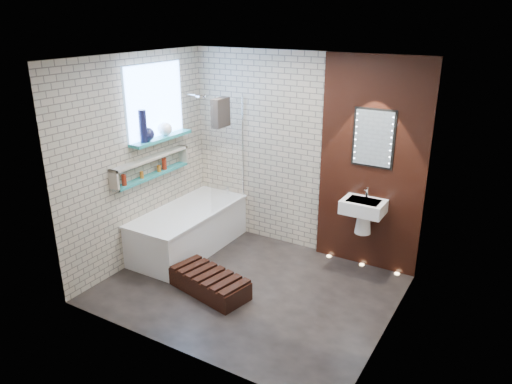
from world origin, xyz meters
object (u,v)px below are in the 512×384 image
Objects in this scene: bath_screen at (228,154)px; washbasin at (363,211)px; walnut_step at (210,284)px; bathtub at (189,229)px; led_mirror at (373,138)px.

bath_screen is 2.41× the size of washbasin.
walnut_step is at bearing -133.50° from washbasin.
led_mirror is at bearing 19.78° from bathtub.
walnut_step is at bearing -40.74° from bathtub.
bath_screen is (0.35, 0.44, 0.99)m from bathtub.
led_mirror is (0.00, 0.16, 0.86)m from washbasin.
led_mirror is at bearing 10.66° from bath_screen.
bathtub is at bearing -128.90° from bath_screen.
washbasin reaches higher than bathtub.
walnut_step is (0.52, -1.19, -1.17)m from bath_screen.
bathtub is 2.49× the size of led_mirror.
bathtub is 1.83× the size of walnut_step.
washbasin is 2.01m from walnut_step.
bathtub is 1.16m from walnut_step.
led_mirror reaches higher than walnut_step.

